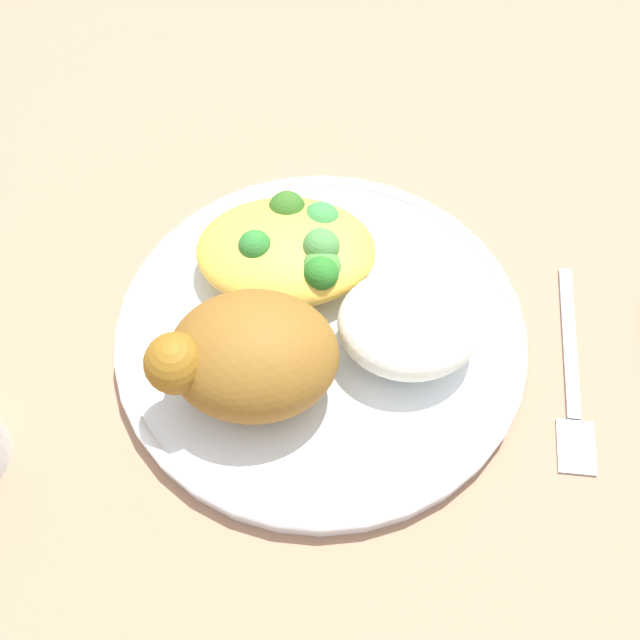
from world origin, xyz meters
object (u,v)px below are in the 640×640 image
object	(u,v)px
roasted_chicken	(246,356)
mac_cheese_with_broccoli	(289,249)
plate	(320,335)
rice_pile	(408,324)
fork	(572,379)

from	to	relation	value
roasted_chicken	mac_cheese_with_broccoli	bearing A→B (deg)	-104.17
plate	rice_pile	bearing A→B (deg)	169.65
rice_pile	mac_cheese_with_broccoli	world-z (taller)	rice_pile
rice_pile	fork	distance (m)	0.11
mac_cheese_with_broccoli	fork	xyz separation A→B (m)	(-0.17, 0.08, -0.03)
rice_pile	fork	world-z (taller)	rice_pile
plate	mac_cheese_with_broccoli	bearing A→B (deg)	-67.93
plate	roasted_chicken	bearing A→B (deg)	42.64
fork	roasted_chicken	bearing A→B (deg)	2.94
mac_cheese_with_broccoli	plate	bearing A→B (deg)	112.07
rice_pile	mac_cheese_with_broccoli	bearing A→B (deg)	-38.82
plate	fork	bearing A→B (deg)	169.67
plate	mac_cheese_with_broccoli	world-z (taller)	mac_cheese_with_broccoli
mac_cheese_with_broccoli	fork	bearing A→B (deg)	156.26
plate	rice_pile	world-z (taller)	rice_pile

